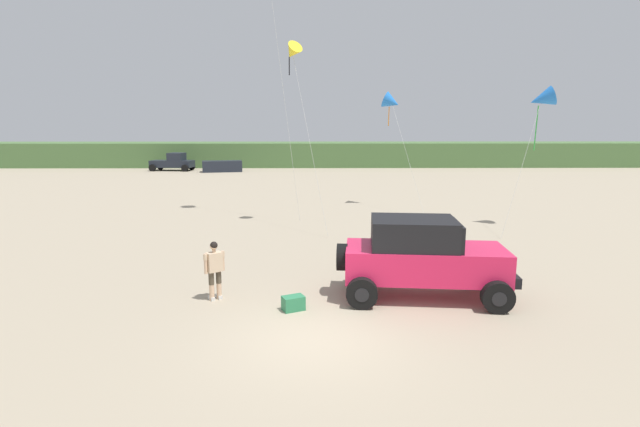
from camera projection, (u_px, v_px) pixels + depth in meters
name	position (u px, v px, depth m)	size (l,w,h in m)	color
ground_plane	(315.00, 338.00, 10.81)	(220.00, 220.00, 0.00)	tan
dune_ridge	(330.00, 154.00, 60.10)	(90.00, 8.49, 2.89)	#4C703D
jeep	(422.00, 256.00, 13.23)	(4.95, 2.78, 2.26)	#EA2151
person_watching	(215.00, 267.00, 13.06)	(0.53, 0.46, 1.67)	#DBB28E
cooler_box	(293.00, 303.00, 12.43)	(0.56, 0.36, 0.38)	#2D7F51
distant_pickup	(173.00, 162.00, 52.77)	(4.77, 2.82, 1.98)	#1E232D
distant_sedan	(222.00, 166.00, 51.41)	(4.20, 1.70, 1.20)	#1E232D
kite_green_box	(392.00, 102.00, 28.01)	(1.96, 5.04, 6.82)	blue
kite_purple_stunt	(292.00, 52.00, 22.22)	(2.25, 3.73, 8.77)	yellow
kite_black_sled	(542.00, 99.00, 21.78)	(3.12, 3.14, 6.70)	blue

